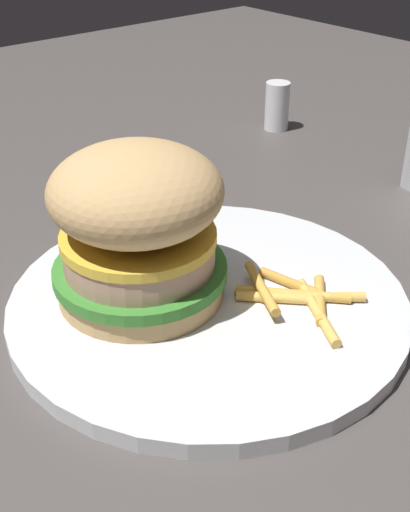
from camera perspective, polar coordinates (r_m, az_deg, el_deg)
ground_plane at (r=0.47m, az=-1.19°, el=-5.25°), size 1.60×1.60×0.00m
plate at (r=0.47m, az=0.00°, el=-3.74°), size 0.28×0.28×0.01m
sandwich at (r=0.44m, az=-5.78°, el=2.71°), size 0.12×0.12×0.11m
fries_pile at (r=0.46m, az=7.82°, el=-3.43°), size 0.07×0.10×0.01m
salt_shaker at (r=0.79m, az=6.18°, el=12.63°), size 0.03×0.03×0.06m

